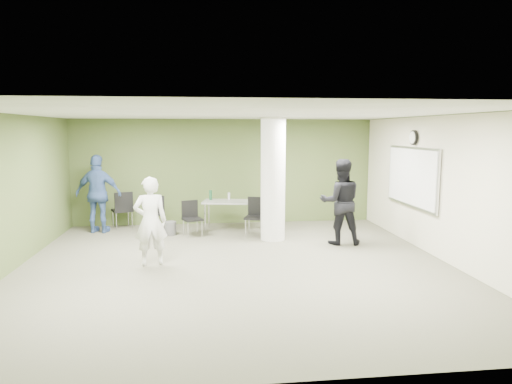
{
  "coord_description": "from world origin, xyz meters",
  "views": [
    {
      "loc": [
        -0.59,
        -8.2,
        2.51
      ],
      "look_at": [
        0.49,
        1.0,
        1.25
      ],
      "focal_mm": 32.0,
      "sensor_mm": 36.0,
      "label": 1
    }
  ],
  "objects": [
    {
      "name": "floor",
      "position": [
        0.0,
        0.0,
        0.0
      ],
      "size": [
        8.0,
        8.0,
        0.0
      ],
      "primitive_type": "plane",
      "color": "#575545",
      "rests_on": "ground"
    },
    {
      "name": "ceiling",
      "position": [
        0.0,
        0.0,
        2.8
      ],
      "size": [
        8.0,
        8.0,
        0.0
      ],
      "primitive_type": "plane",
      "rotation": [
        3.14,
        0.0,
        0.0
      ],
      "color": "white",
      "rests_on": "wall_back"
    },
    {
      "name": "wall_back",
      "position": [
        0.0,
        4.0,
        1.4
      ],
      "size": [
        8.0,
        2.8,
        0.02
      ],
      "primitive_type": "cube",
      "rotation": [
        1.57,
        0.0,
        0.0
      ],
      "color": "#4B602D",
      "rests_on": "floor"
    },
    {
      "name": "wall_left",
      "position": [
        -4.0,
        0.0,
        1.4
      ],
      "size": [
        0.02,
        8.0,
        2.8
      ],
      "primitive_type": "cube",
      "color": "#4B602D",
      "rests_on": "floor"
    },
    {
      "name": "wall_right_cream",
      "position": [
        4.0,
        0.0,
        1.4
      ],
      "size": [
        0.02,
        8.0,
        2.8
      ],
      "primitive_type": "cube",
      "color": "beige",
      "rests_on": "floor"
    },
    {
      "name": "column",
      "position": [
        1.0,
        2.0,
        1.4
      ],
      "size": [
        0.56,
        0.56,
        2.8
      ],
      "primitive_type": "cylinder",
      "color": "silver",
      "rests_on": "floor"
    },
    {
      "name": "whiteboard",
      "position": [
        3.92,
        1.2,
        1.5
      ],
      "size": [
        0.05,
        2.3,
        1.3
      ],
      "color": "silver",
      "rests_on": "wall_right_cream"
    },
    {
      "name": "wall_clock",
      "position": [
        3.92,
        1.2,
        2.35
      ],
      "size": [
        0.06,
        0.32,
        0.32
      ],
      "color": "black",
      "rests_on": "wall_right_cream"
    },
    {
      "name": "folding_table",
      "position": [
        0.19,
        3.05,
        0.7
      ],
      "size": [
        1.68,
        0.97,
        1.0
      ],
      "rotation": [
        0.0,
        0.0,
        -0.19
      ],
      "color": "gray",
      "rests_on": "floor"
    },
    {
      "name": "wastebasket",
      "position": [
        -1.38,
        2.71,
        0.16
      ],
      "size": [
        0.29,
        0.29,
        0.33
      ],
      "primitive_type": "cylinder",
      "color": "#4C4C4C",
      "rests_on": "floor"
    },
    {
      "name": "chair_back_left",
      "position": [
        -2.62,
        3.57,
        0.56
      ],
      "size": [
        0.62,
        0.62,
        0.96
      ],
      "rotation": [
        0.0,
        0.0,
        3.53
      ],
      "color": "black",
      "rests_on": "floor"
    },
    {
      "name": "chair_back_right",
      "position": [
        -1.76,
        3.1,
        0.53
      ],
      "size": [
        0.49,
        0.49,
        0.92
      ],
      "rotation": [
        0.0,
        0.0,
        3.23
      ],
      "color": "black",
      "rests_on": "floor"
    },
    {
      "name": "chair_table_left",
      "position": [
        -0.87,
        2.6,
        0.49
      ],
      "size": [
        0.54,
        0.54,
        0.84
      ],
      "rotation": [
        0.0,
        0.0,
        0.35
      ],
      "color": "black",
      "rests_on": "floor"
    },
    {
      "name": "chair_table_right",
      "position": [
        0.66,
        2.46,
        0.53
      ],
      "size": [
        0.57,
        0.57,
        0.91
      ],
      "rotation": [
        0.0,
        0.0,
        -0.32
      ],
      "color": "black",
      "rests_on": "floor"
    },
    {
      "name": "woman_white",
      "position": [
        -1.56,
        0.26,
        0.83
      ],
      "size": [
        0.67,
        0.5,
        1.66
      ],
      "primitive_type": "imported",
      "rotation": [
        0.0,
        0.0,
        3.33
      ],
      "color": "silver",
      "rests_on": "floor"
    },
    {
      "name": "man_black",
      "position": [
        2.42,
        1.42,
        0.94
      ],
      "size": [
        0.98,
        0.8,
        1.88
      ],
      "primitive_type": "imported",
      "rotation": [
        0.0,
        0.0,
        3.04
      ],
      "color": "black",
      "rests_on": "floor"
    },
    {
      "name": "man_blue",
      "position": [
        -3.13,
        3.21,
        0.96
      ],
      "size": [
        1.19,
        0.67,
        1.92
      ],
      "primitive_type": "imported",
      "rotation": [
        0.0,
        0.0,
        2.95
      ],
      "color": "#38548B",
      "rests_on": "floor"
    }
  ]
}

